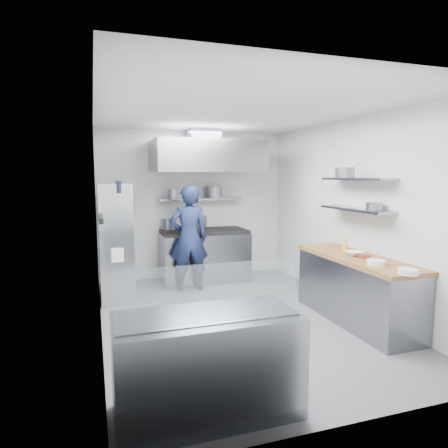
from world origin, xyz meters
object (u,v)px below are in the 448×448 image
object	(u,v)px
gas_range	(204,257)
display_case	(207,365)
wire_rack	(116,242)
chef	(189,238)

from	to	relation	value
gas_range	display_case	size ratio (longest dim) A/B	1.07
wire_rack	display_case	distance (m)	3.52
display_case	chef	bearing A→B (deg)	79.12
chef	display_case	world-z (taller)	chef
display_case	gas_range	bearing A→B (deg)	74.98
wire_rack	display_case	size ratio (longest dim) A/B	1.23
wire_rack	display_case	bearing A→B (deg)	-81.25
gas_range	wire_rack	distance (m)	1.82
gas_range	wire_rack	xyz separation A→B (m)	(-1.63, -0.66, 0.48)
gas_range	wire_rack	bearing A→B (deg)	-158.01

